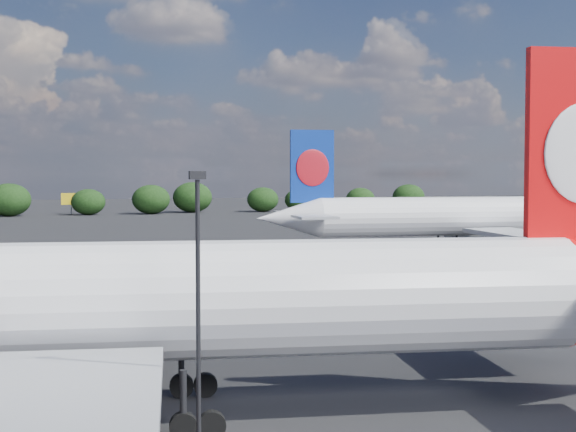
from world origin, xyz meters
name	(u,v)px	position (x,y,z in m)	size (l,w,h in m)	color
ground	(12,270)	(0.00, 60.00, 0.00)	(500.00, 500.00, 0.00)	black
qantas_airliner	(175,304)	(7.81, 2.25, 4.88)	(49.07, 46.84, 16.04)	white
china_southern_airliner	(449,217)	(53.31, 60.13, 4.82)	(48.51, 46.19, 15.82)	white
apron_lamp_post	(198,306)	(7.45, -4.55, 5.89)	(0.55, 0.30, 10.49)	black
billboard_yellow	(71,199)	(12.00, 182.00, 3.87)	(5.00, 0.30, 5.50)	gold
horizon_treeline	(34,201)	(2.79, 179.74, 3.73)	(206.62, 15.52, 8.45)	black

